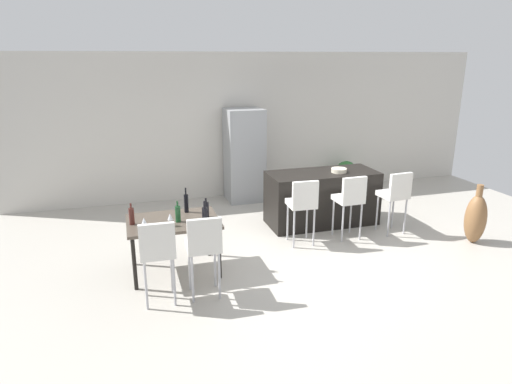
{
  "coord_description": "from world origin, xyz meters",
  "views": [
    {
      "loc": [
        -2.7,
        -5.86,
        2.82
      ],
      "look_at": [
        -0.84,
        0.32,
        0.85
      ],
      "focal_mm": 31.39,
      "sensor_mm": 36.0,
      "label": 1
    }
  ],
  "objects": [
    {
      "name": "wine_bottle_corner",
      "position": [
        -1.77,
        -0.51,
        0.86
      ],
      "size": [
        0.07,
        0.07,
        0.31
      ],
      "color": "black",
      "rests_on": "dining_table"
    },
    {
      "name": "back_wall",
      "position": [
        0.0,
        3.02,
        1.45
      ],
      "size": [
        10.0,
        0.12,
        2.9
      ],
      "primitive_type": "cube",
      "color": "beige",
      "rests_on": "ground_plane"
    },
    {
      "name": "potted_plant",
      "position": [
        1.88,
        2.57,
        0.38
      ],
      "size": [
        0.45,
        0.45,
        0.65
      ],
      "color": "beige",
      "rests_on": "ground_plane"
    },
    {
      "name": "bar_chair_right",
      "position": [
        1.46,
        0.1,
        0.7
      ],
      "size": [
        0.43,
        0.43,
        1.05
      ],
      "color": "silver",
      "rests_on": "ground_plane"
    },
    {
      "name": "wine_glass_near",
      "position": [
        -2.53,
        -0.51,
        0.86
      ],
      "size": [
        0.07,
        0.07,
        0.17
      ],
      "color": "silver",
      "rests_on": "dining_table"
    },
    {
      "name": "dining_table",
      "position": [
        -2.16,
        -0.24,
        0.67
      ],
      "size": [
        1.2,
        0.85,
        0.74
      ],
      "color": "#4C4238",
      "rests_on": "ground_plane"
    },
    {
      "name": "dining_chair_far",
      "position": [
        -1.89,
        -1.03,
        0.7
      ],
      "size": [
        0.42,
        0.42,
        1.05
      ],
      "color": "silver",
      "rests_on": "ground_plane"
    },
    {
      "name": "dining_chair_near",
      "position": [
        -2.43,
        -1.03,
        0.7
      ],
      "size": [
        0.41,
        0.41,
        1.05
      ],
      "color": "silver",
      "rests_on": "ground_plane"
    },
    {
      "name": "wine_bottle_left",
      "position": [
        -2.68,
        -0.24,
        0.85
      ],
      "size": [
        0.07,
        0.07,
        0.28
      ],
      "color": "#471E19",
      "rests_on": "dining_table"
    },
    {
      "name": "wine_bottle_end",
      "position": [
        -1.94,
        0.02,
        0.88
      ],
      "size": [
        0.06,
        0.06,
        0.35
      ],
      "color": "black",
      "rests_on": "dining_table"
    },
    {
      "name": "refrigerator",
      "position": [
        -0.4,
        2.58,
        0.92
      ],
      "size": [
        0.72,
        0.68,
        1.84
      ],
      "primitive_type": "cube",
      "color": "#939699",
      "rests_on": "ground_plane"
    },
    {
      "name": "wine_bottle_middle",
      "position": [
        -1.71,
        -0.25,
        0.85
      ],
      "size": [
        0.08,
        0.08,
        0.27
      ],
      "color": "black",
      "rests_on": "dining_table"
    },
    {
      "name": "wine_bottle_right",
      "position": [
        -2.09,
        -0.32,
        0.85
      ],
      "size": [
        0.07,
        0.07,
        0.28
      ],
      "color": "#194723",
      "rests_on": "dining_table"
    },
    {
      "name": "fruit_bowl",
      "position": [
        0.78,
        0.79,
        0.96
      ],
      "size": [
        0.26,
        0.26,
        0.07
      ],
      "primitive_type": "cylinder",
      "color": "beige",
      "rests_on": "kitchen_island"
    },
    {
      "name": "floor_vase",
      "position": [
        2.46,
        -0.6,
        0.4
      ],
      "size": [
        0.32,
        0.32,
        0.94
      ],
      "color": "brown",
      "rests_on": "ground_plane"
    },
    {
      "name": "bar_chair_left",
      "position": [
        -0.16,
        0.1,
        0.7
      ],
      "size": [
        0.42,
        0.42,
        1.05
      ],
      "color": "silver",
      "rests_on": "ground_plane"
    },
    {
      "name": "bar_chair_middle",
      "position": [
        0.64,
        0.1,
        0.7
      ],
      "size": [
        0.41,
        0.41,
        1.05
      ],
      "color": "silver",
      "rests_on": "ground_plane"
    },
    {
      "name": "kitchen_island",
      "position": [
        0.52,
        0.88,
        0.46
      ],
      "size": [
        1.88,
        0.79,
        0.92
      ],
      "primitive_type": "cube",
      "color": "black",
      "rests_on": "ground_plane"
    },
    {
      "name": "ground_plane",
      "position": [
        0.0,
        0.0,
        0.0
      ],
      "size": [
        10.0,
        10.0,
        0.0
      ],
      "primitive_type": "plane",
      "color": "#ADA89E"
    },
    {
      "name": "wine_glass_far",
      "position": [
        -2.21,
        -0.45,
        0.86
      ],
      "size": [
        0.07,
        0.07,
        0.17
      ],
      "color": "silver",
      "rests_on": "dining_table"
    }
  ]
}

